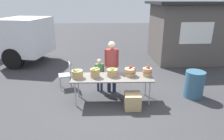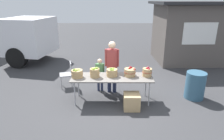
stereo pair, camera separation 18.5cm
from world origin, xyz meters
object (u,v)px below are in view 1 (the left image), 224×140
at_px(market_table, 112,78).
at_px(apple_basket_red_1, 147,72).
at_px(apple_basket_green_0, 77,74).
at_px(folding_chair, 67,73).
at_px(apple_basket_green_2, 112,72).
at_px(produce_crate, 132,101).
at_px(trash_barrel, 194,84).
at_px(vendor_adult, 112,63).
at_px(apple_basket_green_1, 95,73).
at_px(apple_basket_red_0, 130,72).
at_px(child_customer, 100,73).

height_order(market_table, apple_basket_red_1, apple_basket_red_1).
distance_m(apple_basket_green_0, folding_chair, 1.20).
bearing_deg(apple_basket_green_0, folding_chair, 116.38).
distance_m(apple_basket_green_2, produce_crate, 0.99).
distance_m(apple_basket_green_0, trash_barrel, 3.50).
bearing_deg(market_table, vendor_adult, 90.48).
relative_size(apple_basket_green_0, folding_chair, 0.39).
relative_size(vendor_adult, produce_crate, 3.82).
distance_m(market_table, apple_basket_green_1, 0.52).
height_order(market_table, produce_crate, market_table).
bearing_deg(market_table, apple_basket_green_2, 88.62).
xyz_separation_m(apple_basket_green_0, vendor_adult, (0.98, 0.61, 0.11)).
xyz_separation_m(apple_basket_green_1, produce_crate, (1.02, -0.45, -0.67)).
distance_m(apple_basket_red_0, apple_basket_red_1, 0.49).
xyz_separation_m(market_table, trash_barrel, (2.49, 0.19, -0.30)).
relative_size(market_table, trash_barrel, 2.83).
xyz_separation_m(apple_basket_green_0, produce_crate, (1.52, -0.42, -0.65)).
xyz_separation_m(apple_basket_red_1, child_customer, (-1.39, 0.60, -0.23)).
bearing_deg(apple_basket_green_0, trash_barrel, 3.70).
xyz_separation_m(apple_basket_green_1, apple_basket_red_0, (1.00, 0.09, -0.02)).
bearing_deg(folding_chair, vendor_adult, 58.45).
bearing_deg(folding_chair, apple_basket_green_0, 10.42).
distance_m(apple_basket_red_1, produce_crate, 0.96).
bearing_deg(produce_crate, apple_basket_red_0, 92.37).
height_order(apple_basket_red_0, produce_crate, apple_basket_red_0).
distance_m(apple_basket_green_1, folding_chair, 1.47).
relative_size(apple_basket_green_2, child_customer, 0.30).
xyz_separation_m(apple_basket_red_0, trash_barrel, (1.97, 0.11, -0.46)).
bearing_deg(folding_chair, child_customer, 57.39).
height_order(apple_basket_green_0, apple_basket_red_1, apple_basket_red_1).
relative_size(market_table, apple_basket_red_1, 8.01).
height_order(apple_basket_red_0, apple_basket_red_1, apple_basket_red_1).
xyz_separation_m(vendor_adult, folding_chair, (-1.49, 0.41, -0.46)).
bearing_deg(market_table, folding_chair, 146.36).
bearing_deg(child_customer, apple_basket_red_1, 160.82).
bearing_deg(apple_basket_green_0, apple_basket_green_2, 5.31).
xyz_separation_m(apple_basket_green_2, apple_basket_red_1, (1.00, 0.01, 0.01)).
xyz_separation_m(apple_basket_green_0, apple_basket_red_1, (1.99, 0.10, 0.01)).
bearing_deg(apple_basket_red_0, apple_basket_green_0, -175.69).
relative_size(market_table, folding_chair, 2.67).
height_order(apple_basket_red_1, vendor_adult, vendor_adult).
bearing_deg(apple_basket_red_1, vendor_adult, 153.11).
distance_m(apple_basket_green_1, apple_basket_red_1, 1.49).
bearing_deg(apple_basket_green_1, produce_crate, -23.58).
distance_m(apple_basket_green_1, produce_crate, 1.30).
height_order(apple_basket_green_1, trash_barrel, apple_basket_green_1).
bearing_deg(apple_basket_red_0, market_table, -171.36).
distance_m(apple_basket_red_0, produce_crate, 0.84).
height_order(market_table, vendor_adult, vendor_adult).
relative_size(apple_basket_green_0, trash_barrel, 0.41).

